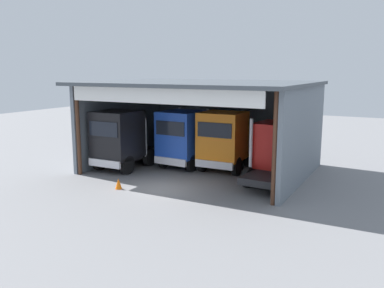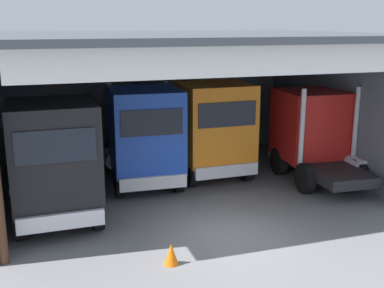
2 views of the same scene
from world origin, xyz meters
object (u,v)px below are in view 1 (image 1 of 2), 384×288
object	(u,v)px
truck_red_center_bay	(277,152)
tool_cart	(193,148)
truck_blue_left_bay	(183,138)
traffic_cone	(118,184)
truck_orange_center_left_bay	(224,140)
oil_drum	(202,149)
truck_black_right_bay	(120,139)

from	to	relation	value
truck_red_center_bay	tool_cart	xyz separation A→B (m)	(-7.64, 4.67, -1.27)
truck_blue_left_bay	traffic_cone	distance (m)	6.12
truck_orange_center_left_bay	oil_drum	xyz separation A→B (m)	(-3.32, 3.61, -1.49)
traffic_cone	truck_black_right_bay	bearing A→B (deg)	126.33
truck_black_right_bay	truck_red_center_bay	bearing A→B (deg)	-171.94
truck_blue_left_bay	traffic_cone	world-z (taller)	truck_blue_left_bay
truck_black_right_bay	oil_drum	size ratio (longest dim) A/B	5.60
oil_drum	traffic_cone	distance (m)	9.76
oil_drum	traffic_cone	world-z (taller)	oil_drum
truck_black_right_bay	oil_drum	xyz separation A→B (m)	(2.53, 6.30, -1.51)
truck_blue_left_bay	oil_drum	size ratio (longest dim) A/B	5.51
truck_blue_left_bay	oil_drum	bearing A→B (deg)	-77.83
truck_black_right_bay	traffic_cone	xyz separation A→B (m)	(2.55, -3.46, -1.68)
traffic_cone	truck_orange_center_left_bay	bearing A→B (deg)	61.79
truck_red_center_bay	oil_drum	bearing A→B (deg)	149.30
oil_drum	tool_cart	world-z (taller)	tool_cart
truck_blue_left_bay	truck_orange_center_left_bay	size ratio (longest dim) A/B	1.07
truck_black_right_bay	truck_blue_left_bay	bearing A→B (deg)	-143.82
truck_black_right_bay	truck_red_center_bay	world-z (taller)	truck_black_right_bay
truck_black_right_bay	oil_drum	distance (m)	6.95
truck_black_right_bay	traffic_cone	size ratio (longest dim) A/B	9.06
truck_black_right_bay	truck_red_center_bay	xyz separation A→B (m)	(9.54, 1.49, -0.18)
truck_blue_left_bay	oil_drum	distance (m)	4.22
truck_orange_center_left_bay	traffic_cone	xyz separation A→B (m)	(-3.30, -6.15, -1.67)
truck_black_right_bay	truck_blue_left_bay	world-z (taller)	truck_black_right_bay
tool_cart	traffic_cone	distance (m)	9.65
truck_black_right_bay	oil_drum	world-z (taller)	truck_black_right_bay
truck_black_right_bay	tool_cart	xyz separation A→B (m)	(1.90, 6.16, -1.46)
oil_drum	tool_cart	size ratio (longest dim) A/B	0.91
truck_black_right_bay	traffic_cone	bearing A→B (deg)	125.52
oil_drum	tool_cart	xyz separation A→B (m)	(-0.63, -0.14, 0.05)
truck_black_right_bay	truck_orange_center_left_bay	size ratio (longest dim) A/B	1.08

